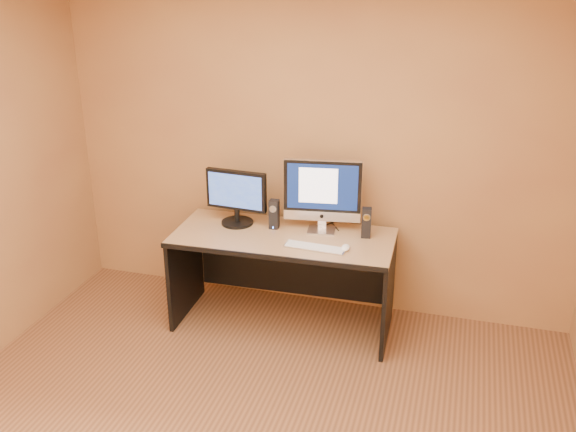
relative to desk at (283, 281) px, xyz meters
The scene contains 10 objects.
walls 1.80m from the desk, 85.24° to the right, with size 4.00×4.00×2.60m, color #A17541, non-canonical shape.
desk is the anchor object (origin of this frame).
imac 0.72m from the desk, 33.21° to the left, with size 0.58×0.21×0.56m, color silver, non-canonical shape.
second_monitor 0.72m from the desk, 162.88° to the left, with size 0.49×0.24×0.43m, color black, non-canonical shape.
speaker_left 0.51m from the desk, 130.34° to the left, with size 0.07×0.07×0.22m, color black, non-canonical shape.
speaker_right 0.78m from the desk, 14.13° to the left, with size 0.07×0.07×0.22m, color black, non-canonical shape.
keyboard 0.50m from the desk, 28.96° to the right, with size 0.44×0.12×0.02m, color silver.
mouse 0.64m from the desk, 13.26° to the right, with size 0.06×0.10×0.04m, color white.
cable_a 0.57m from the desk, 42.43° to the left, with size 0.01×0.01×0.22m, color black.
cable_b 0.53m from the desk, 45.97° to the left, with size 0.01×0.01×0.18m, color black.
Camera 1 is at (1.09, -2.59, 2.66)m, focal length 40.00 mm.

